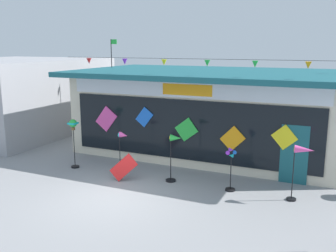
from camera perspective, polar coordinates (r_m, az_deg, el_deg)
The scene contains 9 objects.
ground_plane at distance 12.01m, azimuth -7.64°, elevation -10.36°, with size 80.00×80.00×0.00m, color gray.
kite_shop_building at distance 16.64m, azimuth 6.51°, elevation 2.36°, with size 11.04×6.80×4.85m.
wind_spinner_far_left at distance 14.58m, azimuth -14.05°, elevation -0.68°, with size 0.31×0.31×1.87m.
wind_spinner_left at distance 13.83m, azimuth -6.86°, elevation -2.92°, with size 0.55×0.33×1.50m.
wind_spinner_center_left at distance 12.71m, azimuth 0.93°, elevation -3.56°, with size 0.56×0.34×1.66m.
wind_spinner_center_right at distance 12.18m, azimuth 9.42°, elevation -6.09°, with size 0.32×0.32×1.43m.
wind_spinner_right at distance 11.72m, azimuth 19.50°, elevation -4.51°, with size 0.68×0.29×1.71m.
display_kite_on_ground at distance 13.08m, azimuth -6.69°, elevation -6.21°, with size 0.50×0.03×0.90m, color red.
neighbour_building at distance 22.44m, azimuth -22.34°, elevation 4.37°, with size 7.81×8.49×3.83m, color #99999E.
Camera 1 is at (5.95, -9.39, 4.54)m, focal length 40.54 mm.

